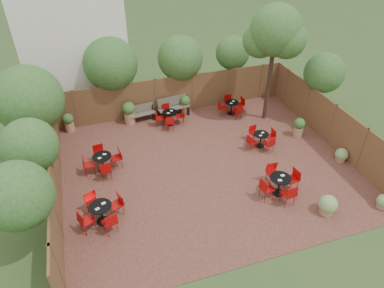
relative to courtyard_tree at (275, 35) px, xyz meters
name	(u,v)px	position (x,y,z in m)	size (l,w,h in m)	color
ground	(207,167)	(-4.18, -2.87, -4.38)	(80.00, 80.00, 0.00)	#354F23
courtyard_paving	(207,167)	(-4.18, -2.87, -4.37)	(12.00, 10.00, 0.02)	#381A17
fence_back	(175,94)	(-4.18, 2.13, -3.38)	(12.00, 0.08, 2.00)	#50381D
fence_left	(55,178)	(-10.18, -2.87, -3.38)	(0.08, 10.00, 2.00)	#50381D
fence_right	(332,124)	(1.82, -2.87, -3.38)	(0.08, 10.00, 2.00)	#50381D
neighbour_building	(71,28)	(-8.68, 5.13, -0.38)	(5.00, 4.00, 8.00)	silver
overhang_foliage	(123,86)	(-6.97, 0.39, -1.67)	(15.55, 10.53, 2.77)	#29551B
courtyard_tree	(275,35)	(0.00, 0.00, 0.00)	(2.58, 2.48, 5.73)	black
park_bench_left	(141,113)	(-6.07, 1.75, -3.92)	(1.41, 0.61, 0.85)	brown
park_bench_right	(173,106)	(-4.40, 1.76, -3.84)	(1.67, 0.74, 1.00)	brown
bistro_tables	(190,154)	(-4.78, -2.33, -3.93)	(8.95, 7.73, 0.92)	black
planters	(163,115)	(-5.14, 0.98, -3.80)	(10.91, 4.34, 1.16)	#9B6F4D
low_shrubs	(344,189)	(0.19, -6.13, -4.04)	(3.07, 3.39, 0.74)	#9B6F4D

